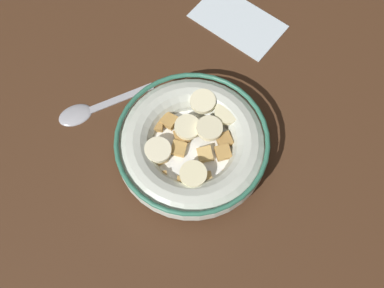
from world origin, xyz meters
TOP-DOWN VIEW (x-y plane):
  - ground_plane at (0.00, 0.00)cm, footprint 95.47×95.47cm
  - cereal_bowl at (-0.01, -0.04)cm, footprint 18.90×18.90cm
  - spoon at (14.85, 4.40)cm, footprint 7.79×13.41cm
  - folded_napkin at (8.31, -20.43)cm, footprint 13.25×8.18cm

SIDE VIEW (x-z plane):
  - ground_plane at x=0.00cm, z-range -2.00..0.00cm
  - folded_napkin at x=8.31cm, z-range 0.00..0.30cm
  - spoon at x=14.85cm, z-range -0.05..0.75cm
  - cereal_bowl at x=-0.01cm, z-range 0.15..4.83cm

